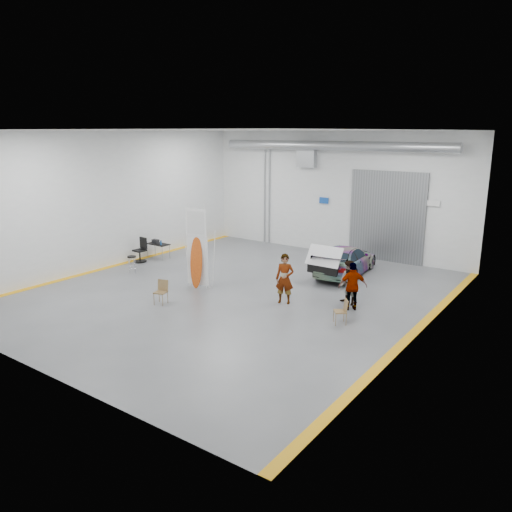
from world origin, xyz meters
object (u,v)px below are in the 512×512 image
Objects in this scene: person_b at (349,283)px; person_c at (353,286)px; folding_chair_far at (340,316)px; work_table at (158,244)px; shop_stool at (132,265)px; folding_chair_near at (161,297)px; office_chair at (141,251)px; person_a at (285,279)px; sedan_car at (345,260)px; surfboard_display at (196,254)px.

person_b is 0.95× the size of person_c.
work_table is (-10.97, 2.63, 0.46)m from folding_chair_far.
shop_stool is 2.76m from work_table.
shop_stool is at bearing 136.95° from folding_chair_near.
folding_chair_far is 0.71× the size of work_table.
person_b is 1.86× the size of folding_chair_near.
person_b reaches higher than shop_stool.
shop_stool is at bearing -48.10° from office_chair.
person_a reaches higher than folding_chair_far.
person_a is (-0.13, -4.64, 0.28)m from sedan_car.
work_table is at bearing -142.04° from folding_chair_far.
person_a is 1.60× the size of office_chair.
folding_chair_near is at bearing -5.01° from person_c.
shop_stool is 0.66× the size of work_table.
folding_chair_far is at bearing -13.46° from work_table.
folding_chair_far reaches higher than shop_stool.
sedan_car is 3.71× the size of work_table.
office_chair is at bearing 16.27° from sedan_car.
work_table reaches higher than shop_stool.
person_a is 2.26m from person_b.
person_a is at bearing -1.74° from office_chair.
sedan_car is 3.89m from person_b.
surfboard_display is 2.87× the size of work_table.
person_b reaches higher than work_table.
folding_chair_near is at bearing -91.91° from surfboard_display.
surfboard_display is (-3.91, -5.11, 0.72)m from sedan_car.
surfboard_display is at bearing -141.73° from person_b.
folding_chair_near is at bearing 57.06° from sedan_car.
person_b is 10.51m from office_chair.
work_table is at bearing 112.75° from shop_stool.
office_chair reaches higher than work_table.
office_chair is (-0.12, -0.97, -0.22)m from work_table.
sedan_car is 4.43m from person_c.
person_a is at bearing -16.99° from person_c.
shop_stool is (-7.54, -5.21, -0.24)m from sedan_car.
sedan_car is 6.47m from surfboard_display.
work_table reaches higher than folding_chair_far.
person_c reaches higher than person_b.
folding_chair_far is at bearing 3.21° from folding_chair_near.
folding_chair_far is 1.07× the size of shop_stool.
person_b is 2.08× the size of shop_stool.
sedan_car reaches higher than folding_chair_far.
office_chair is (-8.71, -3.65, -0.12)m from sedan_car.
folding_chair_far is at bearing -0.57° from shop_stool.
person_c is 2.20× the size of shop_stool.
surfboard_display is 5.32m from work_table.
person_c is at bearing 3.63° from office_chair.
sedan_car is 5.61× the size of shop_stool.
surfboard_display is 3.88× the size of folding_chair_near.
person_a is 0.54× the size of surfboard_display.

